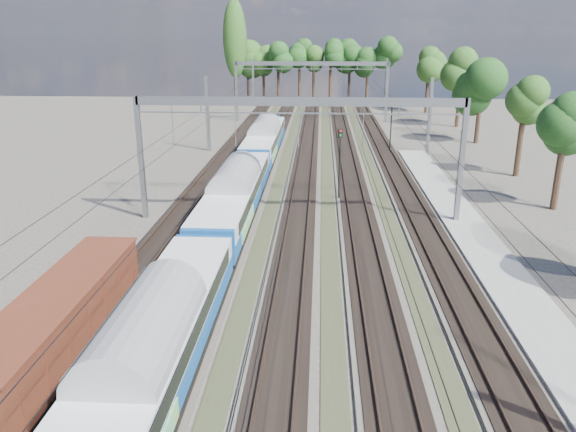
# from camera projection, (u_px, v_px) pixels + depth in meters

# --- Properties ---
(track_bed) EXTENTS (21.00, 130.00, 0.34)m
(track_bed) POSITION_uv_depth(u_px,v_px,m) (304.00, 171.00, 55.78)
(track_bed) COLOR #47423A
(track_bed) RESTS_ON ground
(platform) EXTENTS (3.00, 70.00, 0.30)m
(platform) POSITION_uv_depth(u_px,v_px,m) (505.00, 279.00, 31.41)
(platform) COLOR gray
(platform) RESTS_ON ground
(catenary) EXTENTS (25.65, 130.00, 9.00)m
(catenary) POSITION_uv_depth(u_px,v_px,m) (310.00, 98.00, 61.07)
(catenary) COLOR gray
(catenary) RESTS_ON ground
(tree_belt) EXTENTS (40.16, 100.91, 11.90)m
(tree_belt) POSITION_uv_depth(u_px,v_px,m) (340.00, 62.00, 100.70)
(tree_belt) COLOR black
(tree_belt) RESTS_ON ground
(poplar) EXTENTS (4.40, 4.40, 19.04)m
(poplar) POSITION_uv_depth(u_px,v_px,m) (235.00, 39.00, 103.11)
(poplar) COLOR black
(poplar) RESTS_ON ground
(emu_train) EXTENTS (3.05, 64.59, 4.47)m
(emu_train) POSITION_uv_depth(u_px,v_px,m) (234.00, 190.00, 39.74)
(emu_train) COLOR black
(emu_train) RESTS_ON ground
(freight_boxcar) EXTENTS (2.62, 12.67, 3.27)m
(freight_boxcar) POSITION_uv_depth(u_px,v_px,m) (60.00, 323.00, 22.96)
(freight_boxcar) COLOR black
(freight_boxcar) RESTS_ON ground
(worker) EXTENTS (0.51, 0.74, 1.95)m
(worker) POSITION_uv_depth(u_px,v_px,m) (329.00, 103.00, 101.06)
(worker) COLOR black
(worker) RESTS_ON ground
(signal_near) EXTENTS (0.42, 0.39, 5.92)m
(signal_near) POSITION_uv_depth(u_px,v_px,m) (340.00, 155.00, 45.54)
(signal_near) COLOR black
(signal_near) RESTS_ON ground
(signal_far) EXTENTS (0.42, 0.38, 6.27)m
(signal_far) POSITION_uv_depth(u_px,v_px,m) (392.00, 118.00, 63.52)
(signal_far) COLOR black
(signal_far) RESTS_ON ground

